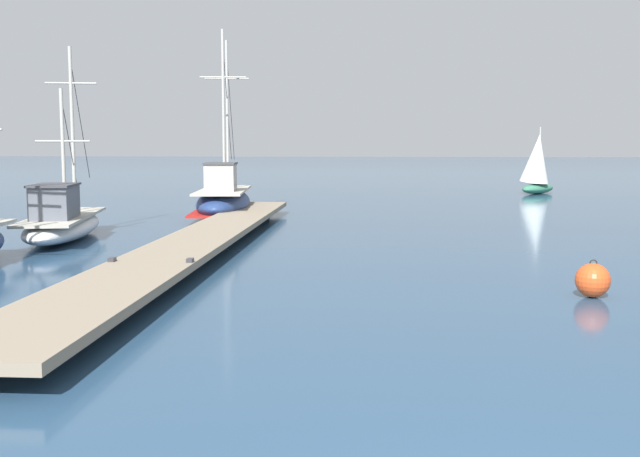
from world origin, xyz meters
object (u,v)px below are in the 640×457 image
fishing_boat_2 (224,199)px  mooring_buoy (593,280)px  fishing_boat_0 (62,221)px  distant_sailboat (537,165)px

fishing_boat_2 → mooring_buoy: size_ratio=12.22×
mooring_buoy → fishing_boat_2: bearing=127.1°
fishing_boat_0 → fishing_boat_2: fishing_boat_2 is taller
mooring_buoy → distant_sailboat: (3.37, 31.15, 1.37)m
fishing_boat_0 → mooring_buoy: size_ratio=11.15×
fishing_boat_0 → distant_sailboat: 29.84m
fishing_boat_2 → mooring_buoy: 18.16m
mooring_buoy → distant_sailboat: 31.36m
mooring_buoy → fishing_boat_0: bearing=153.9°
fishing_boat_2 → distant_sailboat: 21.99m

